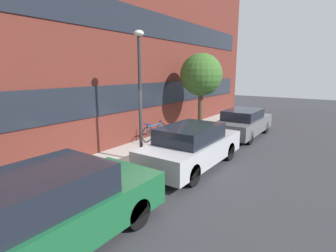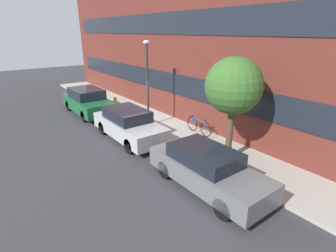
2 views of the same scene
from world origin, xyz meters
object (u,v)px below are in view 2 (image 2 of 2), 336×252
at_px(parked_car_silver, 129,124).
at_px(parked_car_green, 88,101).
at_px(parked_car_grey, 207,169).
at_px(lamp_post, 147,74).
at_px(fire_hydrant, 115,103).
at_px(street_tree, 234,87).
at_px(bicycle, 199,126).

bearing_deg(parked_car_silver, parked_car_green, 180.00).
relative_size(parked_car_grey, lamp_post, 1.00).
distance_m(parked_car_silver, parked_car_grey, 5.10).
relative_size(parked_car_silver, parked_car_grey, 1.01).
height_order(parked_car_grey, lamp_post, lamp_post).
xyz_separation_m(parked_car_silver, fire_hydrant, (-4.54, 1.55, -0.19)).
bearing_deg(street_tree, parked_car_grey, -67.81).
bearing_deg(lamp_post, parked_car_grey, -14.99).
distance_m(parked_car_grey, lamp_post, 6.41).
bearing_deg(parked_car_grey, fire_hydrant, 170.85).
bearing_deg(lamp_post, parked_car_silver, -64.74).
height_order(fire_hydrant, lamp_post, lamp_post).
relative_size(fire_hydrant, street_tree, 0.20).
xyz_separation_m(parked_car_green, bicycle, (6.79, 2.86, -0.22)).
relative_size(parked_car_grey, fire_hydrant, 5.48).
bearing_deg(bicycle, parked_car_green, 24.26).
distance_m(bicycle, street_tree, 3.67).
bearing_deg(street_tree, parked_car_green, -168.22).
height_order(parked_car_grey, street_tree, street_tree).
relative_size(street_tree, lamp_post, 0.91).
xyz_separation_m(parked_car_green, parked_car_grey, (10.19, 0.00, -0.07)).
distance_m(bicycle, lamp_post, 3.57).
xyz_separation_m(fire_hydrant, street_tree, (8.84, 0.41, 2.44)).
bearing_deg(fire_hydrant, street_tree, 2.63).
bearing_deg(fire_hydrant, parked_car_green, -109.56).
height_order(parked_car_silver, lamp_post, lamp_post).
xyz_separation_m(parked_car_silver, parked_car_grey, (5.10, 0.00, -0.04)).
height_order(street_tree, lamp_post, lamp_post).
distance_m(street_tree, lamp_post, 5.06).
relative_size(parked_car_green, fire_hydrant, 5.67).
xyz_separation_m(parked_car_grey, street_tree, (-0.80, 1.96, 2.28)).
xyz_separation_m(fire_hydrant, lamp_post, (3.80, 0.01, 2.27)).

